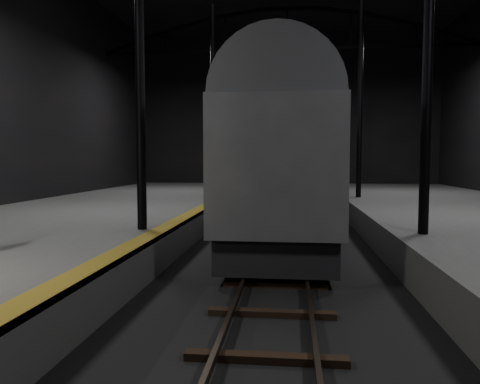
# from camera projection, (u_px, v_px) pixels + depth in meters

# --- Properties ---
(ground) EXTENTS (44.00, 44.00, 0.00)m
(ground) POSITION_uv_depth(u_px,v_px,m) (281.00, 242.00, 16.72)
(ground) COLOR black
(ground) RESTS_ON ground
(platform_left) EXTENTS (9.00, 43.80, 1.00)m
(platform_left) POSITION_uv_depth(u_px,v_px,m) (81.00, 225.00, 17.51)
(platform_left) COLOR #545451
(platform_left) RESTS_ON ground
(tactile_strip) EXTENTS (0.50, 43.80, 0.01)m
(tactile_strip) POSITION_uv_depth(u_px,v_px,m) (192.00, 213.00, 17.01)
(tactile_strip) COLOR olive
(tactile_strip) RESTS_ON platform_left
(track) EXTENTS (2.40, 43.00, 0.24)m
(track) POSITION_uv_depth(u_px,v_px,m) (281.00, 240.00, 16.72)
(track) COLOR #3F3328
(track) RESTS_ON ground
(train) EXTENTS (3.26, 21.83, 5.84)m
(train) POSITION_uv_depth(u_px,v_px,m) (284.00, 153.00, 20.91)
(train) COLOR gray
(train) RESTS_ON ground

